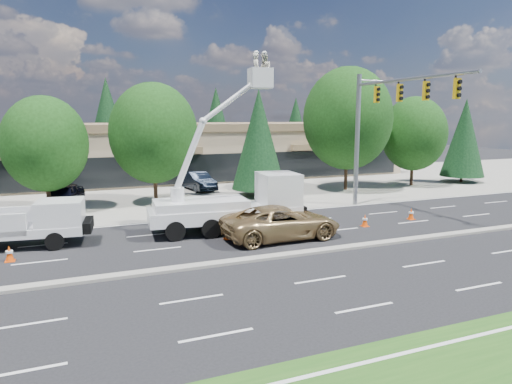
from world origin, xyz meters
name	(u,v)px	position (x,y,z in m)	size (l,w,h in m)	color
ground	(284,256)	(0.00, 0.00, 0.00)	(140.00, 140.00, 0.00)	black
concrete_apron	(181,190)	(0.00, 20.00, 0.01)	(140.00, 22.00, 0.01)	gray
road_median	(284,255)	(0.00, 0.00, 0.06)	(120.00, 0.55, 0.12)	gray
strip_mall	(159,149)	(0.00, 29.97, 2.83)	(50.40, 15.40, 5.50)	tan
tree_front_c	(45,144)	(-10.00, 15.00, 4.40)	(5.42, 5.42, 7.51)	#332114
tree_front_d	(154,133)	(-3.00, 15.00, 5.00)	(6.15, 6.15, 8.54)	#332114
tree_front_e	(259,139)	(5.00, 15.00, 4.43)	(4.19, 4.19, 8.26)	#332114
tree_front_f	(348,119)	(13.00, 15.00, 6.00)	(7.39, 7.39, 10.26)	#332114
tree_front_g	(414,134)	(20.00, 15.00, 4.66)	(5.73, 5.73, 7.96)	#332114
tree_front_h	(464,138)	(26.00, 15.00, 4.21)	(3.99, 3.99, 7.86)	#332114
tree_back_b	(107,119)	(-4.00, 42.00, 5.87)	(5.55, 5.55, 10.93)	#332114
tree_back_c	(216,123)	(10.00, 42.00, 5.42)	(5.12, 5.12, 10.09)	#332114
tree_back_d	(296,126)	(22.00, 42.00, 4.82)	(4.56, 4.56, 8.98)	#332114
signal_mast	(378,118)	(10.03, 7.04, 6.06)	(2.76, 10.16, 9.00)	gray
utility_pickup	(30,228)	(-10.50, 6.02, 0.90)	(5.90, 2.78, 2.18)	silver
bucket_truck	(238,195)	(-0.30, 5.17, 2.00)	(8.26, 3.20, 9.52)	silver
traffic_cone_a	(9,254)	(-11.19, 3.82, 0.34)	(0.40, 0.40, 0.70)	#EA4707
traffic_cone_b	(228,233)	(-1.37, 3.71, 0.34)	(0.40, 0.40, 0.70)	#EA4707
traffic_cone_c	(243,229)	(-0.42, 4.12, 0.34)	(0.40, 0.40, 0.70)	#EA4707
traffic_cone_d	(365,220)	(6.70, 3.39, 0.34)	(0.40, 0.40, 0.70)	#EA4707
traffic_cone_e	(411,214)	(10.36, 3.83, 0.34)	(0.40, 0.40, 0.70)	#EA4707
minivan	(281,222)	(1.19, 2.80, 0.85)	(2.82, 6.11, 1.70)	#997A4A
parked_car_west	(64,195)	(-9.11, 16.00, 0.80)	(1.88, 4.68, 1.60)	black
parked_car_east	(198,181)	(1.40, 19.71, 0.77)	(1.64, 4.70, 1.55)	black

